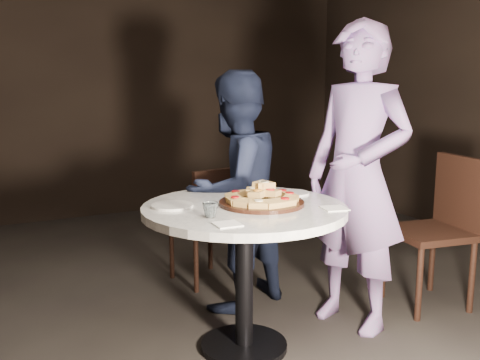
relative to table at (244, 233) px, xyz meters
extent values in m
plane|color=black|center=(0.05, -0.01, -0.67)|extent=(7.00, 7.00, 0.00)
cylinder|color=black|center=(0.00, 0.00, -0.65)|extent=(0.56, 0.56, 0.03)
cylinder|color=black|center=(0.00, 0.00, -0.26)|extent=(0.11, 0.11, 0.76)
cylinder|color=silver|center=(0.00, 0.00, 0.13)|extent=(1.27, 1.27, 0.04)
cylinder|color=black|center=(0.09, -0.03, 0.16)|extent=(0.59, 0.59, 0.02)
cube|color=tan|center=(0.24, 0.01, 0.19)|extent=(0.11, 0.12, 0.04)
cylinder|color=#AD0D11|center=(0.24, 0.01, 0.21)|extent=(0.06, 0.06, 0.01)
cube|color=tan|center=(0.21, 0.08, 0.19)|extent=(0.12, 0.12, 0.04)
cube|color=tan|center=(0.15, 0.12, 0.19)|extent=(0.12, 0.11, 0.04)
cylinder|color=beige|center=(0.15, 0.12, 0.21)|extent=(0.06, 0.06, 0.01)
cube|color=tan|center=(0.07, 0.13, 0.19)|extent=(0.10, 0.08, 0.04)
cube|color=tan|center=(0.00, 0.10, 0.19)|extent=(0.12, 0.11, 0.04)
cylinder|color=#AD0D11|center=(0.00, 0.10, 0.21)|extent=(0.06, 0.06, 0.01)
cube|color=tan|center=(-0.05, 0.04, 0.19)|extent=(0.11, 0.12, 0.04)
cube|color=tan|center=(-0.07, -0.03, 0.19)|extent=(0.09, 0.11, 0.04)
cylinder|color=#AD0D11|center=(-0.07, -0.03, 0.21)|extent=(0.05, 0.05, 0.01)
cube|color=tan|center=(-0.05, -0.10, 0.19)|extent=(0.12, 0.12, 0.04)
cube|color=tan|center=(0.00, -0.16, 0.19)|extent=(0.12, 0.12, 0.04)
cylinder|color=beige|center=(0.00, -0.16, 0.21)|extent=(0.06, 0.06, 0.01)
cube|color=tan|center=(0.07, -0.19, 0.19)|extent=(0.10, 0.08, 0.04)
cube|color=tan|center=(0.15, -0.18, 0.19)|extent=(0.11, 0.09, 0.04)
cylinder|color=#AD0D11|center=(0.15, -0.18, 0.21)|extent=(0.05, 0.05, 0.01)
cube|color=tan|center=(0.21, -0.13, 0.19)|extent=(0.12, 0.12, 0.04)
cube|color=tan|center=(0.24, -0.07, 0.19)|extent=(0.09, 0.11, 0.04)
cylinder|color=#AD0D11|center=(0.24, -0.07, 0.21)|extent=(0.05, 0.05, 0.01)
cube|color=tan|center=(0.13, 0.00, 0.22)|extent=(0.12, 0.12, 0.04)
cylinder|color=#2D6B1E|center=(0.13, 0.00, 0.24)|extent=(0.06, 0.06, 0.01)
cube|color=tan|center=(0.06, 0.01, 0.22)|extent=(0.11, 0.12, 0.04)
cylinder|color=beige|center=(0.06, 0.01, 0.24)|extent=(0.06, 0.06, 0.01)
cube|color=tan|center=(0.05, -0.06, 0.22)|extent=(0.12, 0.12, 0.04)
cylinder|color=orange|center=(0.05, -0.06, 0.24)|extent=(0.06, 0.06, 0.01)
cube|color=tan|center=(0.12, -0.07, 0.22)|extent=(0.11, 0.12, 0.04)
cylinder|color=#AD0D11|center=(0.12, -0.07, 0.24)|extent=(0.06, 0.06, 0.01)
cube|color=tan|center=(0.11, 0.00, 0.25)|extent=(0.12, 0.11, 0.04)
cylinder|color=beige|center=(0.11, 0.00, 0.27)|extent=(0.06, 0.06, 0.01)
cube|color=tan|center=(0.11, -0.02, 0.25)|extent=(0.11, 0.09, 0.04)
cylinder|color=beige|center=(0.11, -0.02, 0.27)|extent=(0.05, 0.05, 0.01)
cylinder|color=white|center=(-0.36, 0.14, 0.16)|extent=(0.27, 0.27, 0.01)
cylinder|color=white|center=(0.39, 0.13, 0.16)|extent=(0.23, 0.23, 0.01)
imported|color=silver|center=(-0.27, -0.15, 0.19)|extent=(0.10, 0.10, 0.07)
cube|color=white|center=(-0.25, -0.32, 0.16)|extent=(0.12, 0.12, 0.01)
cube|color=white|center=(0.38, -0.29, 0.16)|extent=(0.15, 0.15, 0.01)
cube|color=black|center=(0.22, 1.08, -0.23)|extent=(0.47, 0.47, 0.04)
cube|color=black|center=(0.25, 0.88, -0.01)|extent=(0.41, 0.10, 0.44)
cylinder|color=black|center=(0.37, 1.29, -0.45)|extent=(0.04, 0.04, 0.44)
cylinder|color=black|center=(0.02, 1.23, -0.45)|extent=(0.04, 0.04, 0.44)
cylinder|color=black|center=(0.42, 0.94, -0.45)|extent=(0.04, 0.04, 0.44)
cylinder|color=black|center=(0.08, 0.88, -0.45)|extent=(0.04, 0.04, 0.44)
cube|color=black|center=(1.36, -0.02, -0.17)|extent=(0.53, 0.53, 0.04)
cube|color=black|center=(1.59, -0.05, 0.08)|extent=(0.12, 0.47, 0.50)
cylinder|color=black|center=(1.20, 0.21, -0.42)|extent=(0.05, 0.05, 0.50)
cylinder|color=black|center=(1.13, -0.18, -0.42)|extent=(0.05, 0.05, 0.50)
cylinder|color=black|center=(1.59, 0.15, -0.42)|extent=(0.05, 0.05, 0.50)
cylinder|color=black|center=(1.53, -0.24, -0.42)|extent=(0.05, 0.05, 0.50)
imported|color=black|center=(0.22, 0.57, 0.10)|extent=(0.92, 0.82, 1.55)
imported|color=#7C639D|center=(0.75, -0.02, 0.25)|extent=(0.63, 0.77, 1.84)
camera|label=1|loc=(-1.29, -2.47, 0.80)|focal=40.00mm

